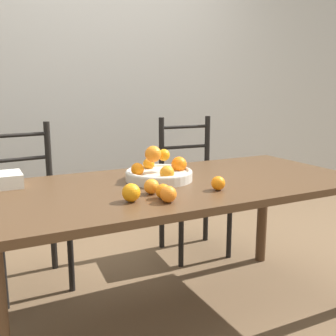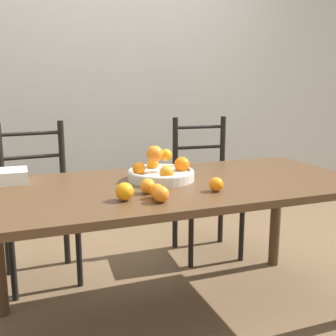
% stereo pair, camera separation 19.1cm
% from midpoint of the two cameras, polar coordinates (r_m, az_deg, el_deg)
% --- Properties ---
extents(ground_plane, '(12.00, 12.00, 0.00)m').
position_cam_midpoint_polar(ground_plane, '(2.26, -1.42, -20.80)').
color(ground_plane, brown).
extents(wall_back, '(8.00, 0.06, 2.60)m').
position_cam_midpoint_polar(wall_back, '(3.31, -12.81, 12.82)').
color(wall_back, beige).
rests_on(wall_back, ground_plane).
extents(dining_table, '(1.91, 0.89, 0.74)m').
position_cam_midpoint_polar(dining_table, '(1.99, -1.52, -4.60)').
color(dining_table, '#4C331E').
rests_on(dining_table, ground_plane).
extents(fruit_bowl, '(0.34, 0.34, 0.18)m').
position_cam_midpoint_polar(fruit_bowl, '(2.00, -4.00, -0.62)').
color(fruit_bowl, beige).
rests_on(fruit_bowl, dining_table).
extents(orange_loose_0, '(0.07, 0.07, 0.07)m').
position_cam_midpoint_polar(orange_loose_0, '(1.62, -3.33, -3.86)').
color(orange_loose_0, orange).
rests_on(orange_loose_0, dining_table).
extents(orange_loose_1, '(0.08, 0.08, 0.08)m').
position_cam_midpoint_polar(orange_loose_1, '(1.64, -8.69, -3.59)').
color(orange_loose_1, orange).
rests_on(orange_loose_1, dining_table).
extents(orange_loose_2, '(0.07, 0.07, 0.07)m').
position_cam_midpoint_polar(orange_loose_2, '(1.75, -5.54, -2.73)').
color(orange_loose_2, orange).
rests_on(orange_loose_2, dining_table).
extents(orange_loose_3, '(0.06, 0.06, 0.06)m').
position_cam_midpoint_polar(orange_loose_3, '(1.68, -4.00, -3.43)').
color(orange_loose_3, orange).
rests_on(orange_loose_3, dining_table).
extents(orange_loose_4, '(0.07, 0.07, 0.07)m').
position_cam_midpoint_polar(orange_loose_4, '(1.81, 4.32, -2.25)').
color(orange_loose_4, orange).
rests_on(orange_loose_4, dining_table).
extents(chair_left, '(0.46, 0.44, 1.00)m').
position_cam_midpoint_polar(chair_left, '(2.58, -21.92, -5.86)').
color(chair_left, black).
rests_on(chair_left, ground_plane).
extents(chair_right, '(0.45, 0.43, 1.00)m').
position_cam_midpoint_polar(chair_right, '(2.90, 1.68, -3.14)').
color(chair_right, black).
rests_on(chair_right, ground_plane).
extents(book_stack, '(0.20, 0.18, 0.07)m').
position_cam_midpoint_polar(book_stack, '(2.07, -25.68, -1.65)').
color(book_stack, silver).
rests_on(book_stack, dining_table).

